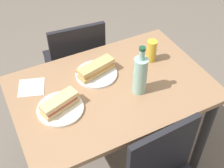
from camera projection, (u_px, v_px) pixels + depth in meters
ground_plane at (112, 159)px, 2.17m from camera, size 8.00×8.00×0.00m
dining_table at (112, 102)px, 1.75m from camera, size 1.11×0.74×0.74m
chair_far at (76, 63)px, 2.19m from camera, size 0.44×0.44×0.86m
plate_near at (96, 74)px, 1.73m from camera, size 0.24×0.24×0.01m
baguette_sandwich_near at (96, 69)px, 1.70m from camera, size 0.23×0.12×0.07m
knife_near at (89, 69)px, 1.75m from camera, size 0.18×0.02×0.01m
plate_far at (60, 109)px, 1.53m from camera, size 0.24×0.24×0.01m
baguette_sandwich_far at (59, 103)px, 1.50m from camera, size 0.21×0.13×0.07m
knife_far at (52, 103)px, 1.55m from camera, size 0.17×0.09×0.01m
water_bottle at (140, 75)px, 1.56m from camera, size 0.08×0.08×0.29m
beer_glass at (151, 51)px, 1.79m from camera, size 0.06×0.06×0.14m
paper_napkin at (32, 87)px, 1.66m from camera, size 0.18×0.18×0.00m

